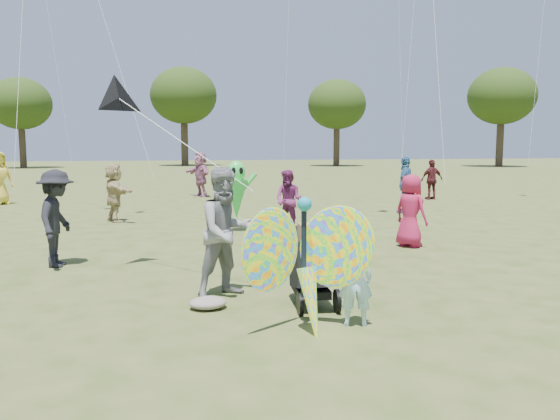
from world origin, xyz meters
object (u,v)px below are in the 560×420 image
at_px(crowd_e, 289,200).
at_px(child_girl, 355,279).
at_px(crowd_a, 411,211).
at_px(crowd_h, 432,180).
at_px(crowd_c, 405,185).
at_px(jogging_stroller, 310,259).
at_px(butterfly_kite, 307,265).
at_px(crowd_b, 56,218).
at_px(crowd_j, 200,174).
at_px(crowd_d, 114,192).
at_px(adult_man, 227,232).
at_px(alien_kite, 236,192).

bearing_deg(crowd_e, child_girl, -55.10).
xyz_separation_m(crowd_a, crowd_h, (5.64, 9.21, 0.04)).
distance_m(crowd_c, jogging_stroller, 10.71).
height_order(crowd_h, butterfly_kite, crowd_h).
height_order(crowd_b, crowd_j, crowd_j).
xyz_separation_m(crowd_d, crowd_j, (3.07, 7.35, 0.12)).
bearing_deg(adult_man, crowd_h, 28.71).
bearing_deg(crowd_e, crowd_j, 140.52).
bearing_deg(adult_man, jogging_stroller, -58.67).
bearing_deg(crowd_c, alien_kite, -23.97).
distance_m(crowd_a, crowd_d, 8.22).
bearing_deg(crowd_d, adult_man, 169.91).
relative_size(adult_man, crowd_b, 1.06).
bearing_deg(crowd_e, alien_kite, -139.21).
relative_size(adult_man, crowd_h, 1.13).
xyz_separation_m(crowd_d, alien_kite, (2.99, -2.58, 0.15)).
height_order(child_girl, crowd_b, crowd_b).
height_order(adult_man, crowd_e, adult_man).
xyz_separation_m(adult_man, crowd_j, (1.14, 15.61, 0.05)).
height_order(adult_man, crowd_j, crowd_j).
xyz_separation_m(crowd_a, crowd_b, (-6.81, -0.28, 0.09)).
relative_size(crowd_a, jogging_stroller, 1.38).
bearing_deg(crowd_c, crowd_h, -176.54).
distance_m(crowd_c, crowd_d, 8.76).
relative_size(crowd_j, alien_kite, 1.08).
xyz_separation_m(crowd_c, butterfly_kite, (-6.18, -9.96, -0.13)).
bearing_deg(crowd_j, adult_man, -27.51).
distance_m(crowd_j, butterfly_kite, 17.34).
relative_size(crowd_e, alien_kite, 0.86).
bearing_deg(alien_kite, crowd_h, 35.79).
relative_size(child_girl, crowd_b, 0.66).
bearing_deg(butterfly_kite, adult_man, 110.61).
bearing_deg(crowd_a, adult_man, 97.90).
xyz_separation_m(crowd_b, crowd_c, (9.40, 5.69, 0.04)).
xyz_separation_m(crowd_b, crowd_d, (0.65, 5.71, -0.03)).
bearing_deg(crowd_b, crowd_a, -79.91).
xyz_separation_m(crowd_e, jogging_stroller, (-1.38, -6.36, -0.14)).
bearing_deg(crowd_b, crowd_c, -51.09).
distance_m(crowd_d, crowd_e, 5.04).
height_order(adult_man, jogging_stroller, adult_man).
distance_m(child_girl, crowd_a, 5.38).
height_order(child_girl, crowd_h, crowd_h).
distance_m(crowd_e, butterfly_kite, 7.54).
relative_size(crowd_c, crowd_e, 1.18).
distance_m(jogging_stroller, alien_kite, 6.43).
bearing_deg(crowd_e, crowd_b, -104.53).
relative_size(adult_man, crowd_c, 1.01).
xyz_separation_m(crowd_a, alien_kite, (-3.17, 2.86, 0.22)).
bearing_deg(alien_kite, jogging_stroller, -90.72).
relative_size(child_girl, alien_kite, 0.63).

